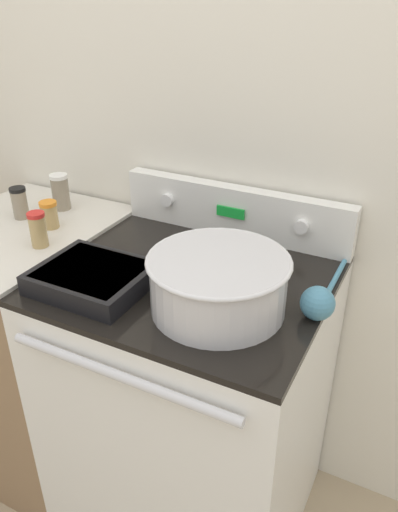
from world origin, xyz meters
TOP-DOWN VIEW (x-y plane):
  - kitchen_wall at (0.00, 0.67)m, footprint 8.00×0.05m
  - stove_range at (0.00, 0.32)m, footprint 0.74×0.67m
  - control_panel at (0.00, 0.61)m, footprint 0.74×0.07m
  - side_counter at (-0.63, 0.32)m, footprint 0.52×0.64m
  - mixing_bowl at (0.13, 0.22)m, footprint 0.34×0.34m
  - casserole_dish at (-0.20, 0.16)m, footprint 0.28×0.24m
  - ladle at (0.35, 0.30)m, footprint 0.08×0.33m
  - spice_jar_red_cap at (-0.46, 0.26)m, footprint 0.05×0.05m
  - spice_jar_orange_cap at (-0.53, 0.37)m, footprint 0.05×0.05m
  - spice_jar_white_cap at (-0.60, 0.51)m, footprint 0.06×0.06m
  - spice_jar_black_cap at (-0.66, 0.39)m, footprint 0.05×0.05m

SIDE VIEW (x-z plane):
  - stove_range at x=0.00m, z-range 0.00..0.93m
  - side_counter at x=-0.63m, z-range 0.00..0.94m
  - casserole_dish at x=-0.20m, z-range 0.93..0.98m
  - ladle at x=0.35m, z-range 0.92..1.00m
  - spice_jar_orange_cap at x=-0.53m, z-range 0.94..1.03m
  - spice_jar_black_cap at x=-0.66m, z-range 0.94..1.04m
  - spice_jar_red_cap at x=-0.46m, z-range 0.94..1.04m
  - spice_jar_white_cap at x=-0.60m, z-range 0.94..1.06m
  - mixing_bowl at x=0.13m, z-range 0.94..1.07m
  - control_panel at x=0.00m, z-range 0.93..1.08m
  - kitchen_wall at x=0.00m, z-range 0.00..2.50m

